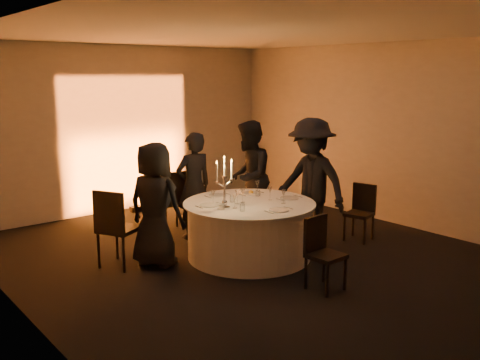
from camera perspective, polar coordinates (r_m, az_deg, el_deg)
floor at (r=7.47m, az=0.98°, el=-8.16°), size 7.00×7.00×0.00m
ceiling at (r=7.06m, az=1.06°, el=15.46°), size 7.00×7.00×0.00m
wall_back at (r=10.02m, az=-12.05°, el=5.37°), size 7.00×0.00×7.00m
wall_left at (r=5.68m, az=-22.77°, el=0.43°), size 0.00×7.00×7.00m
wall_right at (r=9.32m, az=15.31°, el=4.80°), size 0.00×7.00×7.00m
uplighter_fixture at (r=10.01m, az=-10.92°, el=-3.03°), size 0.25×0.12×0.10m
banquet_table at (r=7.35m, az=0.99°, el=-5.33°), size 1.80×1.80×0.77m
chair_left at (r=7.06m, az=-13.19°, el=-4.61°), size 0.61×0.61×1.04m
chair_back_left at (r=8.47m, az=-7.12°, el=-1.91°), size 0.48×0.48×1.00m
chair_back_right at (r=8.80m, az=0.51°, el=-1.20°), size 0.63×0.63×1.03m
chair_right at (r=8.31m, az=12.80°, el=-3.03°), size 0.46×0.45×0.85m
chair_front at (r=6.35m, az=8.68°, el=-7.27°), size 0.39×0.39×0.86m
guest_left at (r=7.01m, az=-9.06°, el=-2.63°), size 0.80×0.94×1.63m
guest_back_left at (r=8.14m, az=-4.95°, el=-0.61°), size 0.62×0.43×1.63m
guest_back_right at (r=8.45m, az=0.93°, el=0.36°), size 1.09×1.07×1.77m
guest_right at (r=7.88m, az=7.58°, el=-0.19°), size 0.80×1.26×1.86m
plate_left at (r=7.08m, az=-3.28°, el=-2.69°), size 0.36×0.26×0.01m
plate_back_left at (r=7.66m, az=-2.41°, el=-1.63°), size 0.36×0.24×0.01m
plate_back_right at (r=7.76m, az=1.18°, el=-1.36°), size 0.35×0.28×0.08m
plate_right at (r=7.51m, az=5.29°, el=-1.92°), size 0.36×0.26×0.01m
plate_front at (r=6.84m, az=4.15°, el=-3.21°), size 0.36×0.25×0.01m
coffee_cup at (r=6.89m, az=-2.01°, el=-2.89°), size 0.11×0.11×0.07m
candelabra at (r=6.88m, az=-1.68°, el=-1.08°), size 0.29×0.14×0.70m
wine_glass_a at (r=7.13m, az=-2.89°, el=-1.52°), size 0.07×0.07×0.19m
wine_glass_b at (r=7.13m, az=-0.29°, el=-1.50°), size 0.07×0.07×0.19m
wine_glass_c at (r=7.37m, az=3.22°, el=-1.11°), size 0.07×0.07×0.19m
wine_glass_d at (r=7.21m, az=0.28°, el=-1.36°), size 0.07×0.07×0.19m
wine_glass_e at (r=6.91m, az=-0.57°, el=-1.92°), size 0.07×0.07×0.19m
wine_glass_f at (r=7.17m, az=4.67°, el=-1.46°), size 0.07×0.07×0.19m
wine_glass_g at (r=7.76m, az=1.86°, el=-0.46°), size 0.07×0.07×0.19m
tumbler_a at (r=7.62m, az=1.92°, el=-1.40°), size 0.07×0.07×0.09m
tumbler_b at (r=7.26m, az=-0.83°, el=-2.02°), size 0.07×0.07×0.09m
tumbler_c at (r=6.79m, az=0.26°, el=-2.97°), size 0.07×0.07×0.09m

